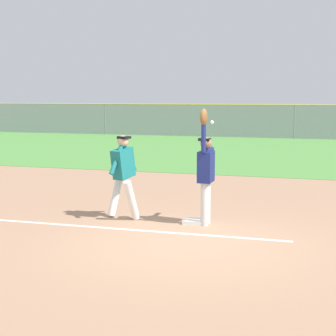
{
  "coord_description": "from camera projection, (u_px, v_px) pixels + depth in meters",
  "views": [
    {
      "loc": [
        2.43,
        -8.91,
        2.52
      ],
      "look_at": [
        -0.85,
        1.66,
        1.05
      ],
      "focal_mm": 58.4,
      "sensor_mm": 36.0,
      "label": 1
    }
  ],
  "objects": [
    {
      "name": "parked_car_black",
      "position": [
        201.0,
        122.0,
        37.83
      ],
      "size": [
        4.59,
        2.52,
        1.25
      ],
      "rotation": [
        0.0,
        0.0,
        0.12
      ],
      "color": "black",
      "rests_on": "ground_plane"
    },
    {
      "name": "ground_plane",
      "position": [
        187.0,
        242.0,
        9.49
      ],
      "size": [
        75.71,
        75.71,
        0.0
      ],
      "primitive_type": "plane",
      "color": "tan"
    },
    {
      "name": "fielder",
      "position": [
        206.0,
        168.0,
        10.59
      ],
      "size": [
        0.27,
        0.89,
        2.28
      ],
      "rotation": [
        0.0,
        0.0,
        3.15
      ],
      "color": "silver",
      "rests_on": "ground_plane"
    },
    {
      "name": "runner",
      "position": [
        123.0,
        171.0,
        11.16
      ],
      "size": [
        0.76,
        0.83,
        1.72
      ],
      "rotation": [
        0.0,
        0.0,
        -0.31
      ],
      "color": "white",
      "rests_on": "ground_plane"
    },
    {
      "name": "outfield_grass",
      "position": [
        280.0,
        152.0,
        24.6
      ],
      "size": [
        48.28,
        15.95,
        0.01
      ],
      "primitive_type": "cube",
      "color": "#549342",
      "rests_on": "ground_plane"
    },
    {
      "name": "outfield_fence",
      "position": [
        295.0,
        122.0,
        32.02
      ],
      "size": [
        48.36,
        0.08,
        2.01
      ],
      "color": "#93999E",
      "rests_on": "ground_plane"
    },
    {
      "name": "baseball",
      "position": [
        212.0,
        122.0,
        10.37
      ],
      "size": [
        0.07,
        0.07,
        0.07
      ],
      "primitive_type": "sphere",
      "color": "white"
    },
    {
      "name": "first_base",
      "position": [
        194.0,
        221.0,
        10.84
      ],
      "size": [
        0.38,
        0.38,
        0.08
      ],
      "primitive_type": "cube",
      "rotation": [
        0.0,
        0.0,
        0.01
      ],
      "color": "white",
      "rests_on": "ground_plane"
    },
    {
      "name": "parked_car_tan",
      "position": [
        287.0,
        124.0,
        35.81
      ],
      "size": [
        4.41,
        2.14,
        1.25
      ],
      "rotation": [
        0.0,
        0.0,
        0.01
      ],
      "color": "tan",
      "rests_on": "ground_plane"
    }
  ]
}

